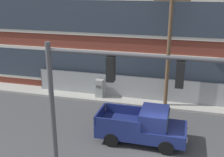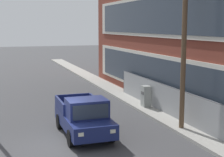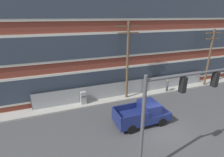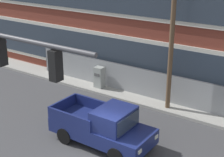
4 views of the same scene
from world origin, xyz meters
name	(u,v)px [view 3 (image 3 of 4)]	position (x,y,z in m)	size (l,w,h in m)	color
ground_plane	(164,130)	(0.00, 0.00, 0.00)	(160.00, 160.00, 0.00)	#424244
sidewalk_building_side	(128,96)	(0.00, 7.00, 0.08)	(80.00, 1.69, 0.16)	#9E9B93
brick_mill_building	(126,8)	(2.44, 13.42, 10.12)	(43.93, 11.74, 20.21)	brown
chain_link_fence	(131,88)	(0.48, 7.33, 0.97)	(22.05, 0.06, 1.90)	gray
traffic_signal_mast	(172,103)	(-2.38, -3.14, 4.61)	(6.31, 0.43, 6.46)	#4C4C51
pickup_truck_navy	(143,114)	(-1.18, 1.60, 0.95)	(4.98, 2.19, 2.00)	navy
utility_pole_near_corner	(128,58)	(-0.36, 6.67, 4.85)	(2.75, 0.26, 8.68)	brown
utility_pole_midblock	(210,55)	(11.41, 6.38, 4.26)	(2.49, 0.26, 7.62)	brown
electrical_cabinet	(83,98)	(-5.38, 6.91, 0.77)	(0.60, 0.52, 1.54)	#939993
pedestrian_near_cabinet	(167,85)	(5.12, 6.36, 0.97)	(0.46, 0.45, 1.69)	#4C4C51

